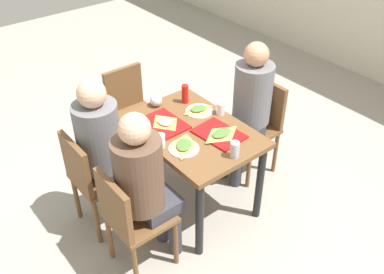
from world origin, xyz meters
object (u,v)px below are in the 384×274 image
Objects in this scene: person_in_red at (104,142)px; pizza_slice_a at (165,122)px; chair_left_end at (131,107)px; condiment_bottle at (185,94)px; tray_red_near at (164,124)px; pizza_slice_c at (198,109)px; paper_plate_center at (199,111)px; paper_plate_near_edge at (184,149)px; soda_can at (235,150)px; main_table at (192,141)px; person_far_side at (249,102)px; pizza_slice_d at (184,145)px; chair_near_right at (129,216)px; plastic_cup_b at (160,141)px; chair_near_left at (91,176)px; pizza_slice_b at (222,134)px; foil_bundle at (156,101)px; tray_red_far at (219,134)px; chair_far_side at (258,121)px; person_in_brown_jacket at (144,180)px.

pizza_slice_a is (0.08, 0.49, 0.02)m from person_in_red.
condiment_bottle reaches higher than chair_left_end.
tray_red_near is 1.68× the size of pizza_slice_c.
paper_plate_center is 0.51m from paper_plate_near_edge.
soda_can is 0.81m from condiment_bottle.
soda_can reaches higher than main_table.
pizza_slice_a is (-0.18, -0.73, 0.02)m from person_far_side.
tray_red_near is at bearing 169.65° from pizza_slice_d.
plastic_cup_b is (-0.24, 0.44, 0.29)m from chair_near_right.
pizza_slice_b is at bearing 61.21° from chair_near_left.
soda_can is at bearing -16.58° from pizza_slice_c.
chair_near_right reaches higher than pizza_slice_c.
tray_red_near is 0.29m from foil_bundle.
pizza_slice_d is at bearing -11.66° from pizza_slice_a.
tray_red_far is at bearing 58.18° from person_in_red.
chair_left_end is 3.93× the size of paper_plate_near_edge.
pizza_slice_d is at bearing -10.35° from tray_red_near.
person_in_red is (0.00, 0.14, 0.25)m from chair_near_left.
chair_far_side is 4.29× the size of pizza_slice_a.
chair_far_side and chair_left_end have the same top height.
pizza_slice_a is 0.32m from pizza_slice_c.
foil_bundle is (-0.60, 0.18, 0.05)m from paper_plate_near_edge.
chair_left_end is 0.81m from paper_plate_center.
soda_can is at bearing -13.09° from condiment_bottle.
person_in_brown_jacket is 0.44m from pizza_slice_d.
chair_left_end is 0.81m from pizza_slice_c.
pizza_slice_b is at bearing 76.93° from pizza_slice_d.
chair_far_side is 5.40× the size of condiment_bottle.
chair_near_right is 0.90m from pizza_slice_b.
tray_red_near is at bearing -64.47° from condiment_bottle.
chair_near_left is 0.99m from pizza_slice_c.
person_in_red is at bearing -72.73° from foil_bundle.
person_far_side is 0.44m from pizza_slice_c.
chair_far_side is at bearing 99.93° from chair_near_right.
chair_left_end is (-0.65, 0.75, 0.00)m from chair_near_left.
paper_plate_near_edge is 0.03m from pizza_slice_d.
paper_plate_center is (-0.16, -0.55, 0.24)m from chair_far_side.
pizza_slice_b is (0.21, -0.50, 0.02)m from person_far_side.
tray_red_near is 2.25× the size of condiment_bottle.
person_far_side reaches higher than chair_far_side.
chair_far_side reaches higher than tray_red_near.
soda_can is 1.22× the size of foil_bundle.
pizza_slice_d is (0.14, -0.94, 0.26)m from chair_far_side.
chair_near_left is 1.01m from condiment_bottle.
paper_plate_center is (0.75, 0.20, 0.24)m from chair_left_end.
pizza_slice_b is 0.56m from condiment_bottle.
pizza_slice_b is at bearing 2.35° from tray_red_far.
paper_plate_near_edge is at bearing 104.44° from person_in_brown_jacket.
chair_near_left is at bearing 180.00° from chair_near_right.
pizza_slice_c is at bearing 84.33° from chair_near_left.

